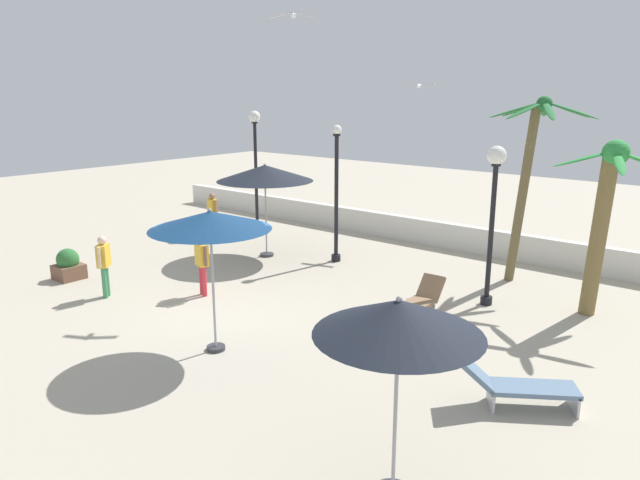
# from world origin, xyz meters

# --- Properties ---
(ground_plane) EXTENTS (56.00, 56.00, 0.00)m
(ground_plane) POSITION_xyz_m (0.00, 0.00, 0.00)
(ground_plane) COLOR #B2A893
(boundary_wall) EXTENTS (25.20, 0.30, 0.82)m
(boundary_wall) POSITION_xyz_m (0.00, 9.50, 0.41)
(boundary_wall) COLOR silver
(boundary_wall) RESTS_ON ground_plane
(patio_umbrella_0) EXTENTS (2.93, 2.93, 2.88)m
(patio_umbrella_0) POSITION_xyz_m (-3.53, 4.98, 2.59)
(patio_umbrella_0) COLOR #333338
(patio_umbrella_0) RESTS_ON ground_plane
(patio_umbrella_1) EXTENTS (2.05, 2.05, 2.69)m
(patio_umbrella_1) POSITION_xyz_m (5.66, -2.07, 2.40)
(patio_umbrella_1) COLOR #333338
(patio_umbrella_1) RESTS_ON ground_plane
(patio_umbrella_2) EXTENTS (2.33, 2.33, 2.86)m
(patio_umbrella_2) POSITION_xyz_m (0.56, -0.60, 2.62)
(patio_umbrella_2) COLOR #333338
(patio_umbrella_2) RESTS_ON ground_plane
(palm_tree_0) EXTENTS (2.59, 2.53, 4.89)m
(palm_tree_0) POSITION_xyz_m (3.57, 7.46, 3.20)
(palm_tree_0) COLOR brown
(palm_tree_0) RESTS_ON ground_plane
(palm_tree_1) EXTENTS (2.44, 2.45, 4.00)m
(palm_tree_1) POSITION_xyz_m (5.77, 6.17, 2.51)
(palm_tree_1) COLOR brown
(palm_tree_1) RESTS_ON ground_plane
(lamp_post_0) EXTENTS (0.43, 0.43, 3.80)m
(lamp_post_0) POSITION_xyz_m (3.60, 5.28, 2.59)
(lamp_post_0) COLOR black
(lamp_post_0) RESTS_ON ground_plane
(lamp_post_1) EXTENTS (0.29, 0.29, 4.06)m
(lamp_post_1) POSITION_xyz_m (-1.51, 5.91, 2.15)
(lamp_post_1) COLOR black
(lamp_post_1) RESTS_ON ground_plane
(lamp_post_2) EXTENTS (0.42, 0.42, 4.32)m
(lamp_post_2) POSITION_xyz_m (-6.47, 7.46, 2.86)
(lamp_post_2) COLOR black
(lamp_post_2) RESTS_ON ground_plane
(lounge_chair_0) EXTENTS (1.87, 1.51, 0.84)m
(lounge_chair_0) POSITION_xyz_m (6.01, 1.05, 0.39)
(lounge_chair_0) COLOR #B7B7BC
(lounge_chair_0) RESTS_ON ground_plane
(lounge_chair_1) EXTENTS (0.62, 1.91, 0.83)m
(lounge_chair_1) POSITION_xyz_m (2.78, 3.33, 0.38)
(lounge_chair_1) COLOR #B7B7BC
(lounge_chair_1) RESTS_ON ground_plane
(guest_0) EXTENTS (0.55, 0.32, 1.58)m
(guest_0) POSITION_xyz_m (-6.63, 5.48, 0.95)
(guest_0) COLOR gold
(guest_0) RESTS_ON ground_plane
(guest_1) EXTENTS (0.41, 0.46, 1.56)m
(guest_1) POSITION_xyz_m (-3.94, -0.28, 0.94)
(guest_1) COLOR #3F8C59
(guest_1) RESTS_ON ground_plane
(guest_2) EXTENTS (0.54, 0.33, 1.54)m
(guest_2) POSITION_xyz_m (-2.18, 1.35, 0.92)
(guest_2) COLOR #D8333F
(guest_2) RESTS_ON ground_plane
(seagull_0) EXTENTS (0.99, 0.78, 0.19)m
(seagull_0) POSITION_xyz_m (-0.96, 3.49, 6.76)
(seagull_0) COLOR white
(seagull_1) EXTENTS (1.02, 0.45, 0.14)m
(seagull_1) POSITION_xyz_m (-0.87, 9.32, 5.16)
(seagull_1) COLOR white
(planter) EXTENTS (0.70, 0.70, 0.85)m
(planter) POSITION_xyz_m (-6.07, -0.13, 0.38)
(planter) COLOR brown
(planter) RESTS_ON ground_plane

